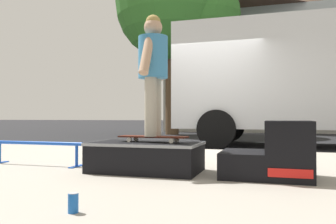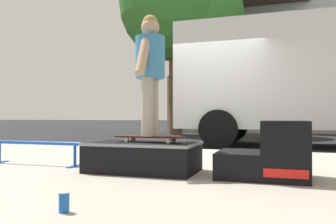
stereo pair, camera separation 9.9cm
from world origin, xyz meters
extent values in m
plane|color=black|center=(0.00, 0.00, 0.00)|extent=(140.00, 140.00, 0.00)
cube|color=#A8A093|center=(0.00, -3.00, 0.06)|extent=(50.00, 5.00, 0.12)
cube|color=black|center=(0.10, -3.34, 0.28)|extent=(1.19, 0.71, 0.33)
cube|color=gray|center=(0.10, -3.34, 0.43)|extent=(1.21, 0.73, 0.03)
cube|color=black|center=(1.16, -3.34, 0.25)|extent=(0.44, 0.65, 0.26)
cube|color=black|center=(1.59, -3.34, 0.41)|extent=(0.44, 0.65, 0.57)
cube|color=red|center=(1.59, -3.67, 0.22)|extent=(0.39, 0.01, 0.08)
cylinder|color=blue|center=(-1.42, -3.25, 0.40)|extent=(1.32, 0.04, 0.04)
cylinder|color=blue|center=(-2.00, -3.25, 0.26)|extent=(0.04, 0.04, 0.28)
cylinder|color=blue|center=(-0.84, -3.25, 0.26)|extent=(0.04, 0.04, 0.28)
cube|color=blue|center=(-0.84, -3.25, 0.13)|extent=(0.06, 0.28, 0.01)
cube|color=#4C1E14|center=(0.17, -3.32, 0.51)|extent=(0.79, 0.24, 0.02)
cylinder|color=silver|center=(0.42, -3.24, 0.47)|extent=(0.05, 0.03, 0.05)
cylinder|color=silver|center=(0.41, -3.42, 0.47)|extent=(0.05, 0.03, 0.05)
cylinder|color=silver|center=(-0.08, -3.22, 0.47)|extent=(0.05, 0.03, 0.05)
cylinder|color=silver|center=(-0.08, -3.40, 0.47)|extent=(0.05, 0.03, 0.05)
cylinder|color=#B7AD99|center=(0.17, -3.24, 0.84)|extent=(0.13, 0.13, 0.65)
cylinder|color=#B7AD99|center=(0.17, -3.40, 0.84)|extent=(0.13, 0.13, 0.65)
cylinder|color=#3F8CBF|center=(0.17, -3.32, 1.39)|extent=(0.33, 0.33, 0.47)
cylinder|color=tan|center=(0.17, -3.11, 1.38)|extent=(0.10, 0.29, 0.44)
cylinder|color=tan|center=(0.17, -3.53, 1.38)|extent=(0.10, 0.29, 0.44)
sphere|color=tan|center=(0.17, -3.32, 1.73)|extent=(0.21, 0.21, 0.21)
sphere|color=tan|center=(0.17, -3.32, 1.79)|extent=(0.17, 0.17, 0.17)
cylinder|color=#1959B2|center=(0.24, -5.02, 0.18)|extent=(0.07, 0.07, 0.12)
cylinder|color=silver|center=(0.24, -5.02, 0.24)|extent=(0.06, 0.06, 0.00)
cube|color=silver|center=(1.59, 2.20, 1.75)|extent=(5.00, 2.35, 2.60)
cylinder|color=black|center=(0.19, 3.38, 0.45)|extent=(0.90, 0.28, 0.90)
cylinder|color=black|center=(0.19, 1.03, 0.45)|extent=(0.90, 0.28, 0.90)
cylinder|color=brown|center=(-2.61, 6.92, 1.97)|extent=(0.56, 0.56, 3.94)
sphere|color=#387A2D|center=(-2.61, 6.92, 5.48)|extent=(4.76, 4.76, 4.76)
sphere|color=#387A2D|center=(-1.30, 6.92, 4.89)|extent=(3.09, 3.09, 3.09)
cube|color=silver|center=(0.72, 13.58, 3.00)|extent=(9.00, 7.50, 6.00)
cube|color=#B2ADA3|center=(0.72, 9.58, 1.40)|extent=(9.00, 0.50, 2.80)
pyramid|color=#473328|center=(0.72, 13.58, 7.20)|extent=(9.54, 7.95, 2.40)
camera|label=1|loc=(1.45, -6.93, 0.73)|focal=36.76mm
camera|label=2|loc=(1.55, -6.90, 0.73)|focal=36.76mm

